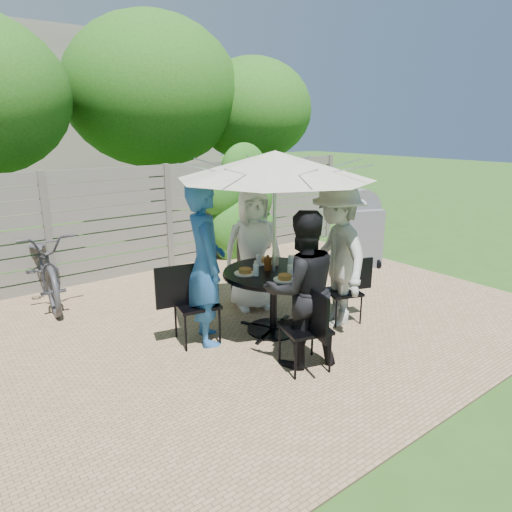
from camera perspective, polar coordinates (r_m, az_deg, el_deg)
backyard_envelope at (r=14.96m, az=-24.06°, el=15.17°), size 60.00×60.00×5.00m
patio_table at (r=5.56m, az=2.21°, el=-4.22°), size 1.54×1.54×0.79m
umbrella at (r=5.24m, az=2.39°, el=11.29°), size 2.90×2.90×2.21m
chair_back at (r=6.51m, az=-0.75°, el=-3.57°), size 0.56×0.74×0.98m
person_back at (r=6.22m, az=-0.38°, el=0.84°), size 0.96×0.78×1.70m
chair_left at (r=5.43m, az=-7.54°, el=-7.85°), size 0.74×0.56×0.98m
person_left at (r=5.22m, az=-6.34°, el=-1.02°), size 0.66×0.81×1.91m
chair_front at (r=4.85m, az=6.16°, el=-10.95°), size 0.56×0.72×0.94m
person_front at (r=4.74m, az=5.69°, el=-4.26°), size 0.98×0.87×1.68m
chair_right at (r=6.05m, az=10.84°, el=-5.84°), size 0.65×0.52×0.84m
person_right at (r=5.78m, az=10.00°, el=0.05°), size 1.03×1.34×1.82m
plate_back at (r=5.80m, az=1.02°, el=-0.60°), size 0.26×0.26×0.06m
plate_left at (r=5.37m, az=-1.37°, el=-1.98°), size 0.26×0.26×0.06m
plate_front at (r=5.16m, az=3.61°, el=-2.78°), size 0.26×0.26×0.06m
plate_right at (r=5.61m, az=5.70°, el=-1.28°), size 0.26×0.26×0.06m
glass_back at (r=5.67m, az=0.35°, el=-0.53°), size 0.07×0.07×0.14m
glass_left at (r=5.29m, az=-0.01°, el=-1.75°), size 0.07×0.07×0.14m
glass_front at (r=5.27m, az=4.28°, el=-1.86°), size 0.07×0.07×0.14m
glass_right at (r=5.65m, az=4.35°, el=-0.63°), size 0.07×0.07×0.14m
syrup_jug at (r=5.49m, az=1.48°, el=-0.98°), size 0.09×0.09×0.16m
coffee_cup at (r=5.70m, az=2.43°, el=-0.56°), size 0.08×0.08×0.12m
bicycle at (r=7.22m, az=-24.88°, el=-1.07°), size 0.89×2.12×1.08m
bbq_grill at (r=8.41m, az=12.81°, el=2.98°), size 0.83×0.75×1.41m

